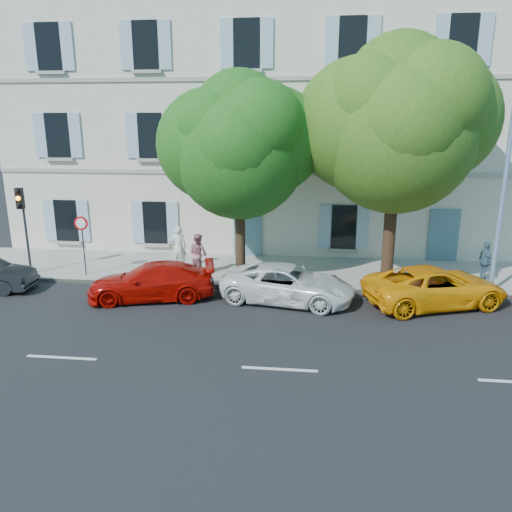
# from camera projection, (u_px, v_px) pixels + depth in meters

# --- Properties ---
(ground) EXTENTS (90.00, 90.00, 0.00)m
(ground) POSITION_uv_depth(u_px,v_px,m) (287.00, 312.00, 16.89)
(ground) COLOR black
(sidewalk) EXTENTS (36.00, 4.50, 0.15)m
(sidewalk) POSITION_uv_depth(u_px,v_px,m) (293.00, 272.00, 21.13)
(sidewalk) COLOR #A09E96
(sidewalk) RESTS_ON ground
(kerb) EXTENTS (36.00, 0.16, 0.16)m
(kerb) POSITION_uv_depth(u_px,v_px,m) (290.00, 288.00, 19.05)
(kerb) COLOR #9E998E
(kerb) RESTS_ON ground
(building) EXTENTS (28.00, 7.00, 12.00)m
(building) POSITION_uv_depth(u_px,v_px,m) (299.00, 126.00, 25.07)
(building) COLOR beige
(building) RESTS_ON ground
(car_red_coupe) EXTENTS (4.83, 2.84, 1.31)m
(car_red_coupe) POSITION_uv_depth(u_px,v_px,m) (152.00, 281.00, 18.04)
(car_red_coupe) COLOR #AF0B05
(car_red_coupe) RESTS_ON ground
(car_white_coupe) EXTENTS (5.04, 3.01, 1.31)m
(car_white_coupe) POSITION_uv_depth(u_px,v_px,m) (288.00, 284.00, 17.76)
(car_white_coupe) COLOR white
(car_white_coupe) RESTS_ON ground
(car_yellow_supercar) EXTENTS (5.41, 3.74, 1.37)m
(car_yellow_supercar) POSITION_uv_depth(u_px,v_px,m) (435.00, 286.00, 17.39)
(car_yellow_supercar) COLOR #FFA10A
(car_yellow_supercar) RESTS_ON ground
(tree_left) EXTENTS (4.97, 4.97, 7.71)m
(tree_left) POSITION_uv_depth(u_px,v_px,m) (240.00, 153.00, 18.51)
(tree_left) COLOR #3A2819
(tree_left) RESTS_ON sidewalk
(tree_right) EXTENTS (5.71, 5.71, 8.80)m
(tree_right) POSITION_uv_depth(u_px,v_px,m) (397.00, 134.00, 17.86)
(tree_right) COLOR #3A2819
(tree_right) RESTS_ON sidewalk
(traffic_light) EXTENTS (0.30, 0.40, 3.56)m
(traffic_light) POSITION_uv_depth(u_px,v_px,m) (22.00, 212.00, 19.89)
(traffic_light) COLOR #383A3D
(traffic_light) RESTS_ON sidewalk
(road_sign) EXTENTS (0.56, 0.08, 2.44)m
(road_sign) POSITION_uv_depth(u_px,v_px,m) (82.00, 233.00, 20.01)
(road_sign) COLOR #383A3D
(road_sign) RESTS_ON sidewalk
(street_lamp) EXTENTS (0.36, 1.78, 8.30)m
(street_lamp) POSITION_uv_depth(u_px,v_px,m) (509.00, 164.00, 17.14)
(street_lamp) COLOR #7293BF
(street_lamp) RESTS_ON sidewalk
(pedestrian_a) EXTENTS (0.74, 0.56, 1.82)m
(pedestrian_a) POSITION_uv_depth(u_px,v_px,m) (179.00, 247.00, 21.18)
(pedestrian_a) COLOR white
(pedestrian_a) RESTS_ON sidewalk
(pedestrian_b) EXTENTS (1.06, 1.02, 1.72)m
(pedestrian_b) POSITION_uv_depth(u_px,v_px,m) (198.00, 254.00, 20.30)
(pedestrian_b) COLOR #AE6F77
(pedestrian_b) RESTS_ON sidewalk
(pedestrian_c) EXTENTS (0.50, 0.96, 1.57)m
(pedestrian_c) POSITION_uv_depth(u_px,v_px,m) (485.00, 261.00, 19.58)
(pedestrian_c) COLOR #45697F
(pedestrian_c) RESTS_ON sidewalk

